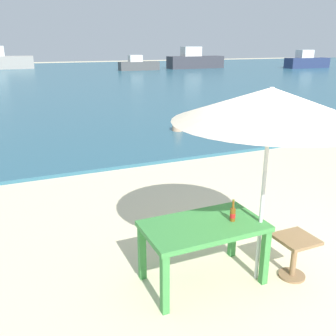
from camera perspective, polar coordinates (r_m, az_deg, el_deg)
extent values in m
plane|color=beige|center=(5.09, 21.64, -15.43)|extent=(120.00, 120.00, 0.00)
cube|color=#2D6075|center=(33.09, -18.80, 12.85)|extent=(120.00, 50.00, 0.08)
cube|color=#3D8C42|center=(4.37, 5.47, -8.83)|extent=(1.40, 0.80, 0.06)
cube|color=#3D8C42|center=(4.06, -0.51, -17.35)|extent=(0.08, 0.08, 0.70)
cube|color=#3D8C42|center=(4.64, 14.55, -13.05)|extent=(0.08, 0.08, 0.70)
cube|color=#3D8C42|center=(4.59, -3.98, -12.77)|extent=(0.08, 0.08, 0.70)
cube|color=#3D8C42|center=(5.11, 9.82, -9.59)|extent=(0.08, 0.08, 0.70)
cylinder|color=brown|center=(4.44, 9.84, -7.03)|extent=(0.06, 0.06, 0.16)
cone|color=brown|center=(4.41, 9.89, -6.12)|extent=(0.06, 0.06, 0.03)
cylinder|color=brown|center=(4.38, 9.93, -5.44)|extent=(0.03, 0.03, 0.09)
cylinder|color=red|center=(4.44, 9.83, -7.12)|extent=(0.07, 0.07, 0.05)
cylinder|color=gold|center=(4.37, 9.97, -4.87)|extent=(0.03, 0.03, 0.01)
cylinder|color=silver|center=(4.36, 14.33, -3.37)|extent=(0.04, 0.04, 2.30)
cone|color=beige|center=(4.11, 15.40, 9.30)|extent=(2.10, 2.10, 0.36)
cube|color=olive|center=(4.77, 18.96, -10.20)|extent=(0.44, 0.44, 0.04)
cylinder|color=olive|center=(4.90, 18.63, -12.98)|extent=(0.07, 0.07, 0.50)
cylinder|color=olive|center=(5.03, 18.35, -15.28)|extent=(0.32, 0.32, 0.03)
cylinder|color=tan|center=(11.98, 1.47, 6.17)|extent=(0.34, 0.34, 0.20)
sphere|color=tan|center=(11.94, 1.48, 7.13)|extent=(0.21, 0.21, 0.21)
cube|color=gray|center=(46.08, -24.12, 14.47)|extent=(6.65, 1.81, 1.36)
cube|color=#4C4C4C|center=(40.49, -4.45, 15.26)|extent=(4.21, 1.15, 0.86)
cube|color=silver|center=(40.33, -5.02, 16.32)|extent=(1.34, 0.86, 0.67)
cube|color=navy|center=(47.06, 20.46, 14.80)|extent=(5.46, 1.49, 1.12)
cube|color=silver|center=(46.68, 20.14, 16.04)|extent=(1.74, 1.12, 0.87)
cube|color=#38383F|center=(43.73, 4.21, 15.80)|extent=(6.42, 1.75, 1.31)
cube|color=silver|center=(43.42, 3.54, 17.33)|extent=(2.04, 1.31, 1.02)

